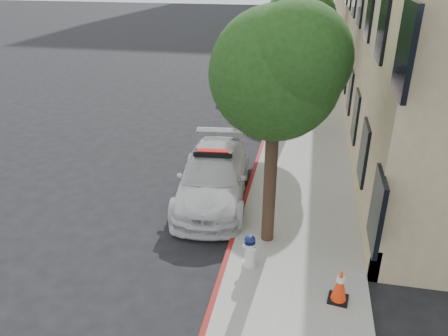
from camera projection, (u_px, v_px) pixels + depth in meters
ground at (178, 194)px, 13.18m from camera, size 120.00×120.00×0.00m
sidewalk at (308, 102)px, 21.34m from camera, size 3.20×50.00×0.15m
curb_strip at (277, 100)px, 21.61m from camera, size 0.12×50.00×0.15m
tree_near at (277, 73)px, 9.03m from camera, size 2.92×2.82×5.62m
tree_mid at (296, 26)px, 16.14m from camera, size 2.77×2.64×5.43m
tree_far at (304, 1)px, 23.12m from camera, size 3.10×3.00×5.81m
police_car at (213, 177)px, 12.65m from camera, size 2.43×4.96×1.54m
parked_car_mid at (241, 79)px, 22.80m from camera, size 1.96×4.37×1.46m
parked_car_far at (277, 49)px, 29.81m from camera, size 2.03×5.10×1.65m
fire_hydrant at (250, 251)px, 9.72m from camera, size 0.33×0.30×0.78m
traffic_cone at (340, 285)px, 8.71m from camera, size 0.46×0.46×0.77m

